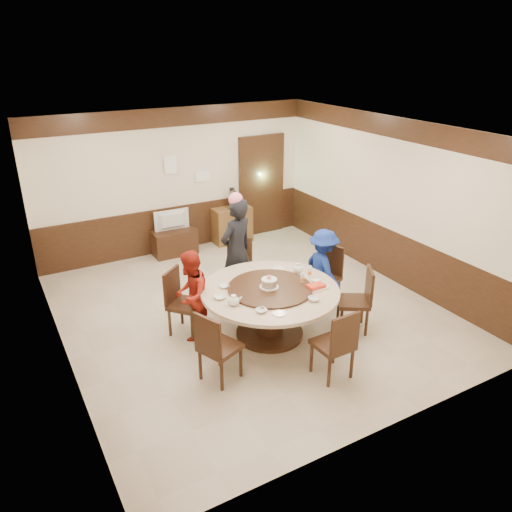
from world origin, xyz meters
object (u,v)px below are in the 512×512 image
person_standing (237,251)px  thermos (232,199)px  tv_stand (174,242)px  shrimp_platter (316,287)px  person_blue (323,269)px  banquet_table (270,303)px  person_red (191,295)px  birthday_cake (269,283)px  side_cabinet (232,225)px  television (173,221)px

person_standing → thermos: bearing=-133.5°
tv_stand → shrimp_platter: bearing=-79.8°
shrimp_platter → thermos: bearing=80.6°
person_blue → person_standing: bearing=56.4°
banquet_table → person_red: bearing=151.2°
birthday_cake → person_red: bearing=151.3°
person_standing → birthday_cake: 1.17m
person_standing → person_red: 1.25m
thermos → banquet_table: bearing=-108.7°
person_standing → tv_stand: 2.42m
person_standing → side_cabinet: size_ratio=2.18×
birthday_cake → television: birthday_cake is taller
tv_stand → side_cabinet: 1.31m
side_cabinet → person_red: bearing=-125.7°
birthday_cake → side_cabinet: bearing=71.3°
person_standing → birthday_cake: bearing=67.2°
banquet_table → side_cabinet: banquet_table is taller
person_standing → person_red: person_standing is taller
person_red → birthday_cake: (0.96, -0.53, 0.19)m
banquet_table → person_standing: person_standing is taller
person_blue → television: 3.40m
person_blue → thermos: size_ratio=3.39×
television → person_blue: bearing=114.4°
person_standing → tv_stand: (-0.20, 2.33, -0.62)m
banquet_table → person_red: (-0.97, 0.53, 0.12)m
person_standing → shrimp_platter: bearing=89.8°
banquet_table → thermos: size_ratio=5.11×
person_standing → shrimp_platter: person_standing is taller
person_standing → shrimp_platter: (0.48, -1.48, -0.09)m
birthday_cake → tv_stand: size_ratio=0.32×
tv_stand → side_cabinet: side_cabinet is taller
person_blue → side_cabinet: size_ratio=1.61×
shrimp_platter → television: (-0.68, 3.81, -0.08)m
person_red → tv_stand: size_ratio=1.54×
banquet_table → side_cabinet: 3.73m
person_blue → person_red: bearing=88.3°
tv_stand → person_blue: bearing=-67.5°
banquet_table → side_cabinet: bearing=71.5°
person_standing → side_cabinet: (1.10, 2.36, -0.50)m
television → shrimp_platter: bearing=102.1°
banquet_table → television: television is taller
banquet_table → shrimp_platter: shrimp_platter is taller
shrimp_platter → side_cabinet: (0.62, 3.84, -0.40)m
birthday_cake → shrimp_platter: (0.58, -0.31, -0.07)m
person_blue → birthday_cake: 1.26m
television → side_cabinet: size_ratio=0.87×
shrimp_platter → person_standing: bearing=108.0°
thermos → person_red: bearing=-125.9°
birthday_cake → television: size_ratio=0.38×
banquet_table → birthday_cake: (-0.01, 0.01, 0.31)m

